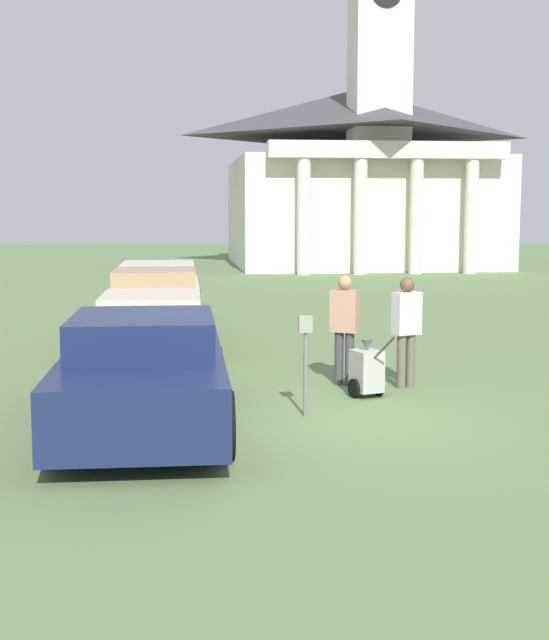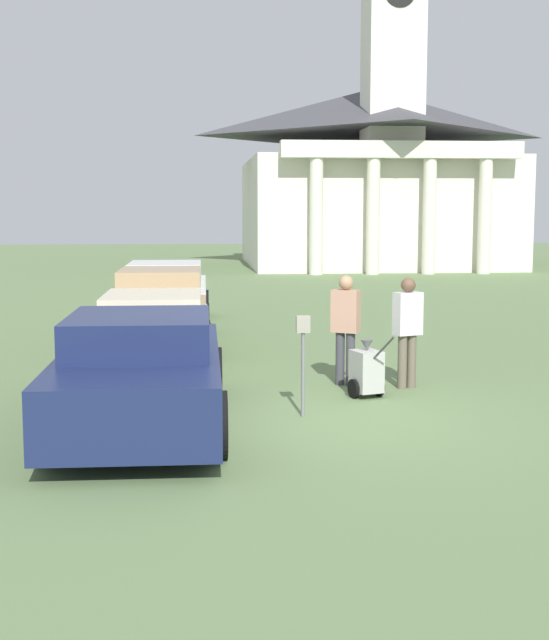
% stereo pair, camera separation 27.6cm
% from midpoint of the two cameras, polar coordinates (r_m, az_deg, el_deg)
% --- Properties ---
extents(ground_plane, '(120.00, 120.00, 0.00)m').
position_cam_midpoint_polar(ground_plane, '(11.53, 2.63, -6.52)').
color(ground_plane, '#607A4C').
extents(parked_car_navy, '(2.11, 5.03, 1.44)m').
position_cam_midpoint_polar(parked_car_navy, '(11.23, -9.03, -3.38)').
color(parked_car_navy, '#19234C').
rests_on(parked_car_navy, ground_plane).
extents(parked_car_cream, '(1.94, 4.94, 1.36)m').
position_cam_midpoint_polar(parked_car_cream, '(14.75, -8.40, -1.06)').
color(parked_car_cream, beige).
rests_on(parked_car_cream, ground_plane).
extents(parked_car_tan, '(1.98, 4.85, 1.54)m').
position_cam_midpoint_polar(parked_car_tan, '(17.94, -8.04, 0.61)').
color(parked_car_tan, tan).
rests_on(parked_car_tan, ground_plane).
extents(parked_car_white, '(2.05, 5.14, 1.50)m').
position_cam_midpoint_polar(parked_car_white, '(21.00, -7.80, 1.53)').
color(parked_car_white, silver).
rests_on(parked_car_white, ground_plane).
extents(parking_meter, '(0.18, 0.09, 1.34)m').
position_cam_midpoint_polar(parking_meter, '(11.63, 1.32, -1.71)').
color(parking_meter, slate).
rests_on(parking_meter, ground_plane).
extents(person_worker, '(0.47, 0.40, 1.71)m').
position_cam_midpoint_polar(person_worker, '(13.77, 3.94, -0.18)').
color(person_worker, '#3F3F47').
rests_on(person_worker, ground_plane).
extents(person_supervisor, '(0.47, 0.36, 1.69)m').
position_cam_midpoint_polar(person_supervisor, '(13.67, 7.88, -0.33)').
color(person_supervisor, '#665B4C').
rests_on(person_supervisor, ground_plane).
extents(equipment_cart, '(0.53, 1.00, 1.00)m').
position_cam_midpoint_polar(equipment_cart, '(13.00, 5.31, -3.24)').
color(equipment_cart, '#B2B2AD').
rests_on(equipment_cart, ground_plane).
extents(church, '(12.22, 13.13, 21.79)m').
position_cam_midpoint_polar(church, '(44.01, 5.25, 9.89)').
color(church, silver).
rests_on(church, ground_plane).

